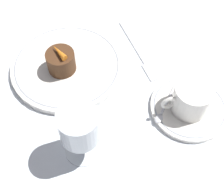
{
  "coord_description": "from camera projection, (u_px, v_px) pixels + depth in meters",
  "views": [
    {
      "loc": [
        0.02,
        0.44,
        0.55
      ],
      "look_at": [
        -0.07,
        0.11,
        0.04
      ],
      "focal_mm": 50.0,
      "sensor_mm": 36.0,
      "label": 1
    }
  ],
  "objects": [
    {
      "name": "wine_glass",
      "position": [
        79.0,
        128.0,
        0.52
      ],
      "size": [
        0.07,
        0.07,
        0.13
      ],
      "color": "silver",
      "rests_on": "ground_plane"
    },
    {
      "name": "spoon",
      "position": [
        164.0,
        108.0,
        0.63
      ],
      "size": [
        0.08,
        0.08,
        0.0
      ],
      "color": "silver",
      "rests_on": "saucer"
    },
    {
      "name": "coffee_cup",
      "position": [
        192.0,
        98.0,
        0.61
      ],
      "size": [
        0.1,
        0.08,
        0.06
      ],
      "color": "white",
      "rests_on": "saucer"
    },
    {
      "name": "carrot_garnish",
      "position": [
        59.0,
        52.0,
        0.64
      ],
      "size": [
        0.03,
        0.05,
        0.01
      ],
      "color": "orange",
      "rests_on": "dessert_cake"
    },
    {
      "name": "fork",
      "position": [
        141.0,
        56.0,
        0.72
      ],
      "size": [
        0.04,
        0.2,
        0.01
      ],
      "color": "silver",
      "rests_on": "ground_plane"
    },
    {
      "name": "saucer",
      "position": [
        189.0,
        107.0,
        0.64
      ],
      "size": [
        0.16,
        0.16,
        0.01
      ],
      "color": "white",
      "rests_on": "ground_plane"
    },
    {
      "name": "ground_plane",
      "position": [
        69.0,
        75.0,
        0.7
      ],
      "size": [
        3.0,
        3.0,
        0.0
      ],
      "primitive_type": "plane",
      "color": "white"
    },
    {
      "name": "dinner_plate",
      "position": [
        66.0,
        66.0,
        0.7
      ],
      "size": [
        0.25,
        0.25,
        0.01
      ],
      "color": "white",
      "rests_on": "ground_plane"
    },
    {
      "name": "dessert_cake",
      "position": [
        61.0,
        61.0,
        0.67
      ],
      "size": [
        0.06,
        0.06,
        0.05
      ],
      "color": "#4C2D19",
      "rests_on": "dinner_plate"
    }
  ]
}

